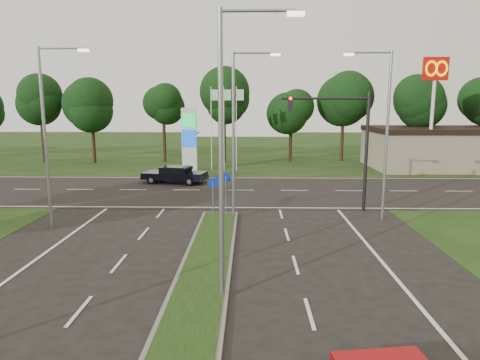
{
  "coord_description": "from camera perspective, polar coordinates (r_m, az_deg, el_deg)",
  "views": [
    {
      "loc": [
        1.68,
        -7.03,
        6.18
      ],
      "look_at": [
        1.16,
        15.86,
        2.2
      ],
      "focal_mm": 32.0,
      "sensor_mm": 36.0,
      "label": 1
    }
  ],
  "objects": [
    {
      "name": "streetlight_right_far",
      "position": [
        24.13,
        18.6,
        6.73
      ],
      "size": [
        2.53,
        0.22,
        9.0
      ],
      "rotation": [
        0.0,
        0.0,
        3.14
      ],
      "color": "gray",
      "rests_on": "ground"
    },
    {
      "name": "verge_far",
      "position": [
        62.36,
        -0.25,
        4.17
      ],
      "size": [
        160.0,
        50.0,
        0.02
      ],
      "primitive_type": "cube",
      "color": "black",
      "rests_on": "ground"
    },
    {
      "name": "median_signs",
      "position": [
        23.91,
        -2.74,
        -0.92
      ],
      "size": [
        1.16,
        1.76,
        2.38
      ],
      "color": "gray",
      "rests_on": "ground"
    },
    {
      "name": "commercial_building",
      "position": [
        47.77,
        26.53,
        3.8
      ],
      "size": [
        16.0,
        9.0,
        4.0
      ],
      "primitive_type": "cube",
      "color": "gray",
      "rests_on": "ground"
    },
    {
      "name": "median_kerb",
      "position": [
        12.73,
        -6.8,
        -18.96
      ],
      "size": [
        2.0,
        26.0,
        0.12
      ],
      "primitive_type": "cube",
      "color": "slate",
      "rests_on": "ground"
    },
    {
      "name": "streetlight_median_near",
      "position": [
        13.1,
        -1.67,
        5.03
      ],
      "size": [
        2.53,
        0.22,
        9.0
      ],
      "color": "gray",
      "rests_on": "ground"
    },
    {
      "name": "traffic_signal",
      "position": [
        25.67,
        13.78,
        6.17
      ],
      "size": [
        5.1,
        0.42,
        7.0
      ],
      "color": "black",
      "rests_on": "ground"
    },
    {
      "name": "treeline_far",
      "position": [
        47.0,
        -0.63,
        10.65
      ],
      "size": [
        6.0,
        6.0,
        9.9
      ],
      "color": "black",
      "rests_on": "ground"
    },
    {
      "name": "streetlight_left_far",
      "position": [
        23.3,
        -24.2,
        6.29
      ],
      "size": [
        2.53,
        0.22,
        9.0
      ],
      "color": "gray",
      "rests_on": "ground"
    },
    {
      "name": "streetlight_median_far",
      "position": [
        23.07,
        -0.38,
        7.12
      ],
      "size": [
        2.53,
        0.22,
        9.0
      ],
      "color": "gray",
      "rests_on": "ground"
    },
    {
      "name": "mcdonalds_sign",
      "position": [
        42.32,
        24.5,
        11.44
      ],
      "size": [
        2.2,
        0.47,
        10.4
      ],
      "color": "silver",
      "rests_on": "ground"
    },
    {
      "name": "gas_pylon",
      "position": [
        40.56,
        -6.48,
        5.58
      ],
      "size": [
        5.8,
        1.26,
        8.0
      ],
      "color": "silver",
      "rests_on": "ground"
    },
    {
      "name": "navy_sedan",
      "position": [
        34.91,
        -8.66,
        0.78
      ],
      "size": [
        5.32,
        3.06,
        1.38
      ],
      "rotation": [
        0.0,
        0.0,
        1.36
      ],
      "color": "black",
      "rests_on": "ground"
    },
    {
      "name": "cross_road",
      "position": [
        31.69,
        -1.76,
        -1.39
      ],
      "size": [
        160.0,
        12.0,
        0.02
      ],
      "primitive_type": "cube",
      "color": "black",
      "rests_on": "ground"
    }
  ]
}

